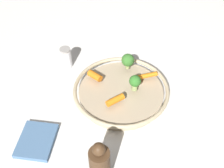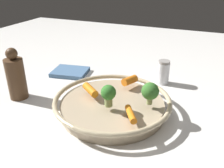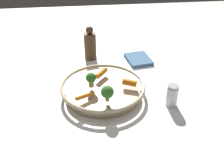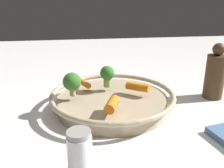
% 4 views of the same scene
% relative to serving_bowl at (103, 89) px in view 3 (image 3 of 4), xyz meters
% --- Properties ---
extents(ground_plane, '(2.05, 2.05, 0.00)m').
position_rel_serving_bowl_xyz_m(ground_plane, '(0.00, 0.00, -0.02)').
color(ground_plane, silver).
extents(serving_bowl, '(0.30, 0.30, 0.04)m').
position_rel_serving_bowl_xyz_m(serving_bowl, '(0.00, 0.00, 0.00)').
color(serving_bowl, tan).
rests_on(serving_bowl, ground_plane).
extents(baby_carrot_right, '(0.06, 0.05, 0.02)m').
position_rel_serving_bowl_xyz_m(baby_carrot_right, '(-0.06, 0.00, 0.03)').
color(baby_carrot_right, orange).
rests_on(baby_carrot_right, serving_bowl).
extents(baby_carrot_left, '(0.04, 0.05, 0.02)m').
position_rel_serving_bowl_xyz_m(baby_carrot_left, '(0.01, 0.09, 0.03)').
color(baby_carrot_left, orange).
rests_on(baby_carrot_left, serving_bowl).
extents(baby_carrot_back, '(0.05, 0.07, 0.02)m').
position_rel_serving_bowl_xyz_m(baby_carrot_back, '(0.07, -0.07, 0.03)').
color(baby_carrot_back, orange).
rests_on(baby_carrot_back, serving_bowl).
extents(broccoli_floret_small, '(0.04, 0.04, 0.05)m').
position_rel_serving_bowl_xyz_m(broccoli_floret_small, '(0.01, -0.04, 0.05)').
color(broccoli_floret_small, '#97A966').
rests_on(broccoli_floret_small, serving_bowl).
extents(broccoli_floret_large, '(0.04, 0.04, 0.06)m').
position_rel_serving_bowl_xyz_m(broccoli_floret_large, '(0.09, 0.01, 0.05)').
color(broccoli_floret_large, '#9AA666').
rests_on(broccoli_floret_large, serving_bowl).
extents(salt_shaker, '(0.04, 0.04, 0.08)m').
position_rel_serving_bowl_xyz_m(salt_shaker, '(0.08, 0.23, 0.02)').
color(salt_shaker, white).
rests_on(salt_shaker, ground_plane).
extents(pepper_mill, '(0.05, 0.05, 0.15)m').
position_rel_serving_bowl_xyz_m(pepper_mill, '(-0.28, -0.03, 0.04)').
color(pepper_mill, '#4C331E').
rests_on(pepper_mill, ground_plane).
extents(dish_towel, '(0.13, 0.12, 0.01)m').
position_rel_serving_bowl_xyz_m(dish_towel, '(-0.24, 0.18, -0.02)').
color(dish_towel, '#4C7099').
rests_on(dish_towel, ground_plane).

